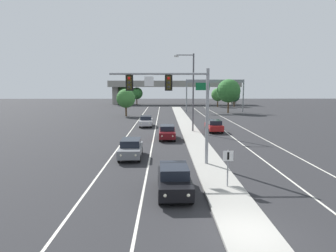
{
  "coord_description": "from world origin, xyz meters",
  "views": [
    {
      "loc": [
        -3.5,
        -11.6,
        6.08
      ],
      "look_at": [
        -3.2,
        9.83,
        3.2
      ],
      "focal_mm": 32.17,
      "sensor_mm": 36.0,
      "label": 1
    }
  ],
  "objects_px": {
    "car_oncoming_grey": "(131,148)",
    "car_oncoming_silver": "(146,121)",
    "highway_sign_gantry": "(215,85)",
    "tree_far_right_b": "(218,95)",
    "car_oncoming_black": "(174,179)",
    "car_oncoming_darkred": "(167,132)",
    "tree_far_right_c": "(229,91)",
    "tree_far_right_a": "(234,96)",
    "overhead_signal_mast": "(176,96)",
    "car_receding_red": "(214,126)",
    "street_lamp_median": "(192,88)",
    "tree_far_left_a": "(124,89)",
    "tree_far_left_b": "(137,93)",
    "median_sign_post": "(228,163)",
    "tree_far_left_c": "(126,98)"
  },
  "relations": [
    {
      "from": "tree_far_right_b",
      "to": "highway_sign_gantry",
      "type": "bearing_deg",
      "value": -102.22
    },
    {
      "from": "car_oncoming_silver",
      "to": "highway_sign_gantry",
      "type": "xyz_separation_m",
      "value": [
        14.37,
        23.94,
        5.34
      ]
    },
    {
      "from": "tree_far_right_a",
      "to": "tree_far_left_a",
      "type": "distance_m",
      "value": 36.91
    },
    {
      "from": "median_sign_post",
      "to": "car_oncoming_black",
      "type": "relative_size",
      "value": 0.49
    },
    {
      "from": "median_sign_post",
      "to": "tree_far_right_c",
      "type": "relative_size",
      "value": 0.29
    },
    {
      "from": "median_sign_post",
      "to": "tree_far_right_c",
      "type": "bearing_deg",
      "value": 77.93
    },
    {
      "from": "tree_far_left_b",
      "to": "tree_far_right_c",
      "type": "xyz_separation_m",
      "value": [
        23.16,
        -30.45,
        1.3
      ]
    },
    {
      "from": "car_oncoming_black",
      "to": "street_lamp_median",
      "type": "bearing_deg",
      "value": 82.4
    },
    {
      "from": "street_lamp_median",
      "to": "tree_far_left_a",
      "type": "height_order",
      "value": "street_lamp_median"
    },
    {
      "from": "overhead_signal_mast",
      "to": "tree_far_right_c",
      "type": "bearing_deg",
      "value": 73.12
    },
    {
      "from": "tree_far_right_b",
      "to": "car_oncoming_darkred",
      "type": "bearing_deg",
      "value": -106.09
    },
    {
      "from": "tree_far_right_b",
      "to": "tree_far_right_c",
      "type": "xyz_separation_m",
      "value": [
        -1.05,
        -19.2,
        1.41
      ]
    },
    {
      "from": "tree_far_left_c",
      "to": "tree_far_right_b",
      "type": "distance_m",
      "value": 34.91
    },
    {
      "from": "car_oncoming_grey",
      "to": "tree_far_right_a",
      "type": "bearing_deg",
      "value": 69.44
    },
    {
      "from": "car_receding_red",
      "to": "tree_far_right_b",
      "type": "height_order",
      "value": "tree_far_right_b"
    },
    {
      "from": "street_lamp_median",
      "to": "car_oncoming_silver",
      "type": "bearing_deg",
      "value": 137.48
    },
    {
      "from": "overhead_signal_mast",
      "to": "tree_far_right_a",
      "type": "xyz_separation_m",
      "value": [
        19.46,
        64.34,
        -2.31
      ]
    },
    {
      "from": "car_oncoming_grey",
      "to": "car_oncoming_silver",
      "type": "xyz_separation_m",
      "value": [
        0.14,
        19.78,
        0.0
      ]
    },
    {
      "from": "tree_far_left_c",
      "to": "overhead_signal_mast",
      "type": "bearing_deg",
      "value": -77.32
    },
    {
      "from": "car_oncoming_silver",
      "to": "tree_far_right_b",
      "type": "distance_m",
      "value": 45.36
    },
    {
      "from": "car_oncoming_black",
      "to": "tree_far_left_b",
      "type": "height_order",
      "value": "tree_far_left_b"
    },
    {
      "from": "tree_far_right_c",
      "to": "tree_far_right_a",
      "type": "bearing_deg",
      "value": 73.29
    },
    {
      "from": "highway_sign_gantry",
      "to": "car_receding_red",
      "type": "bearing_deg",
      "value": -99.74
    },
    {
      "from": "tree_far_right_c",
      "to": "car_oncoming_black",
      "type": "bearing_deg",
      "value": -105.31
    },
    {
      "from": "tree_far_right_a",
      "to": "tree_far_left_b",
      "type": "distance_m",
      "value": 31.0
    },
    {
      "from": "street_lamp_median",
      "to": "tree_far_left_c",
      "type": "height_order",
      "value": "street_lamp_median"
    },
    {
      "from": "highway_sign_gantry",
      "to": "tree_far_left_c",
      "type": "height_order",
      "value": "highway_sign_gantry"
    },
    {
      "from": "overhead_signal_mast",
      "to": "car_oncoming_darkred",
      "type": "bearing_deg",
      "value": 92.56
    },
    {
      "from": "car_oncoming_black",
      "to": "overhead_signal_mast",
      "type": "bearing_deg",
      "value": 86.8
    },
    {
      "from": "car_oncoming_black",
      "to": "highway_sign_gantry",
      "type": "distance_m",
      "value": 53.76
    },
    {
      "from": "overhead_signal_mast",
      "to": "car_receding_red",
      "type": "relative_size",
      "value": 1.64
    },
    {
      "from": "car_oncoming_silver",
      "to": "tree_far_left_a",
      "type": "relative_size",
      "value": 0.61
    },
    {
      "from": "car_oncoming_black",
      "to": "car_oncoming_silver",
      "type": "bearing_deg",
      "value": 96.52
    },
    {
      "from": "street_lamp_median",
      "to": "car_oncoming_silver",
      "type": "relative_size",
      "value": 2.23
    },
    {
      "from": "street_lamp_median",
      "to": "car_oncoming_black",
      "type": "bearing_deg",
      "value": -97.6
    },
    {
      "from": "car_oncoming_darkred",
      "to": "tree_far_left_c",
      "type": "distance_m",
      "value": 27.42
    },
    {
      "from": "car_receding_red",
      "to": "tree_far_left_a",
      "type": "relative_size",
      "value": 0.61
    },
    {
      "from": "car_oncoming_grey",
      "to": "tree_far_right_c",
      "type": "relative_size",
      "value": 0.6
    },
    {
      "from": "street_lamp_median",
      "to": "tree_far_left_a",
      "type": "distance_m",
      "value": 64.87
    },
    {
      "from": "car_oncoming_grey",
      "to": "tree_far_right_a",
      "type": "xyz_separation_m",
      "value": [
        23.18,
        61.8,
        2.2
      ]
    },
    {
      "from": "car_oncoming_black",
      "to": "tree_far_right_c",
      "type": "bearing_deg",
      "value": 74.69
    },
    {
      "from": "car_oncoming_darkred",
      "to": "tree_far_right_b",
      "type": "height_order",
      "value": "tree_far_right_b"
    },
    {
      "from": "tree_far_left_a",
      "to": "tree_far_right_b",
      "type": "xyz_separation_m",
      "value": [
        28.87,
        -15.38,
        -1.29
      ]
    },
    {
      "from": "car_oncoming_silver",
      "to": "highway_sign_gantry",
      "type": "bearing_deg",
      "value": 59.02
    },
    {
      "from": "tree_far_right_a",
      "to": "highway_sign_gantry",
      "type": "bearing_deg",
      "value": -115.61
    },
    {
      "from": "tree_far_right_a",
      "to": "car_oncoming_silver",
      "type": "bearing_deg",
      "value": -118.74
    },
    {
      "from": "median_sign_post",
      "to": "car_oncoming_silver",
      "type": "bearing_deg",
      "value": 103.09
    },
    {
      "from": "highway_sign_gantry",
      "to": "tree_far_right_b",
      "type": "height_order",
      "value": "highway_sign_gantry"
    },
    {
      "from": "highway_sign_gantry",
      "to": "tree_far_left_a",
      "type": "bearing_deg",
      "value": 127.29
    },
    {
      "from": "car_oncoming_grey",
      "to": "tree_far_left_a",
      "type": "bearing_deg",
      "value": 97.85
    }
  ]
}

